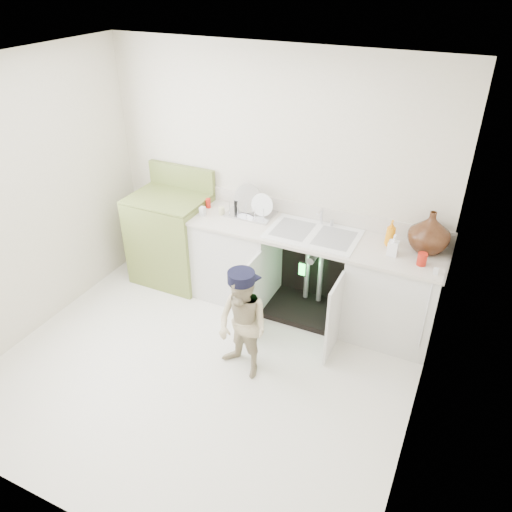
{
  "coord_description": "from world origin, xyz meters",
  "views": [
    {
      "loc": [
        1.81,
        -2.72,
        3.12
      ],
      "look_at": [
        0.2,
        0.7,
        0.84
      ],
      "focal_mm": 35.0,
      "sensor_mm": 36.0,
      "label": 1
    }
  ],
  "objects": [
    {
      "name": "repair_worker",
      "position": [
        0.33,
        0.16,
        0.51
      ],
      "size": [
        0.57,
        0.96,
        1.0
      ],
      "rotation": [
        0.0,
        0.0,
        -0.32
      ],
      "color": "beige",
      "rests_on": "ground"
    },
    {
      "name": "ground",
      "position": [
        0.0,
        0.0,
        0.0
      ],
      "size": [
        3.5,
        3.5,
        0.0
      ],
      "primitive_type": "plane",
      "color": "silver",
      "rests_on": "ground"
    },
    {
      "name": "counter_run",
      "position": [
        0.6,
        1.21,
        0.48
      ],
      "size": [
        2.44,
        1.02,
        1.28
      ],
      "color": "silver",
      "rests_on": "ground"
    },
    {
      "name": "room_shell",
      "position": [
        0.0,
        0.0,
        1.25
      ],
      "size": [
        6.0,
        5.5,
        1.26
      ],
      "color": "beige",
      "rests_on": "ground"
    },
    {
      "name": "avocado_stove",
      "position": [
        -1.04,
        1.18,
        0.51
      ],
      "size": [
        0.79,
        0.65,
        1.23
      ],
      "color": "olive",
      "rests_on": "ground"
    }
  ]
}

